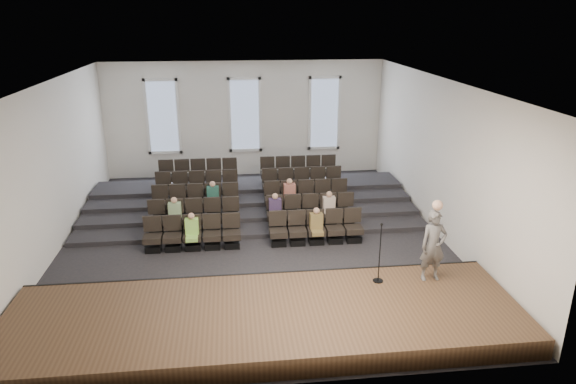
{
  "coord_description": "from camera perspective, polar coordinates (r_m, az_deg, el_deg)",
  "views": [
    {
      "loc": [
        -0.63,
        -15.22,
        6.93
      ],
      "look_at": [
        1.15,
        0.5,
        1.36
      ],
      "focal_mm": 32.0,
      "sensor_mm": 36.0,
      "label": 1
    }
  ],
  "objects": [
    {
      "name": "ground",
      "position": [
        16.73,
        -3.75,
        -5.12
      ],
      "size": [
        14.0,
        14.0,
        0.0
      ],
      "primitive_type": "plane",
      "color": "black",
      "rests_on": "ground"
    },
    {
      "name": "ceiling",
      "position": [
        15.35,
        -4.16,
        12.15
      ],
      "size": [
        12.0,
        14.0,
        0.02
      ],
      "primitive_type": "cube",
      "color": "white",
      "rests_on": "ground"
    },
    {
      "name": "speaker",
      "position": [
        13.34,
        15.84,
        -5.78
      ],
      "size": [
        0.7,
        0.48,
        1.85
      ],
      "primitive_type": "imported",
      "rotation": [
        0.0,
        0.0,
        0.06
      ],
      "color": "#53514F",
      "rests_on": "stage"
    },
    {
      "name": "wall_right",
      "position": [
        17.19,
        16.57,
        3.63
      ],
      "size": [
        0.04,
        14.0,
        5.0
      ],
      "primitive_type": "cube",
      "color": "white",
      "rests_on": "ground"
    },
    {
      "name": "stage_lip",
      "position": [
        13.65,
        -3.05,
        -9.94
      ],
      "size": [
        11.8,
        0.06,
        0.52
      ],
      "primitive_type": "cube",
      "color": "black",
      "rests_on": "ground"
    },
    {
      "name": "seating_rows",
      "position": [
        17.9,
        -4.05,
        -1.1
      ],
      "size": [
        6.8,
        4.7,
        1.67
      ],
      "color": "black",
      "rests_on": "ground"
    },
    {
      "name": "stage",
      "position": [
        12.14,
        -2.51,
        -14.01
      ],
      "size": [
        11.8,
        3.6,
        0.5
      ],
      "primitive_type": "cube",
      "color": "#4B3420",
      "rests_on": "ground"
    },
    {
      "name": "risers",
      "position": [
        19.59,
        -4.24,
        -0.77
      ],
      "size": [
        11.8,
        4.8,
        0.6
      ],
      "color": "black",
      "rests_on": "ground"
    },
    {
      "name": "mic_stand",
      "position": [
        13.13,
        10.08,
        -7.91
      ],
      "size": [
        0.27,
        0.27,
        1.59
      ],
      "color": "black",
      "rests_on": "stage"
    },
    {
      "name": "wall_front",
      "position": [
        9.34,
        -1.86,
        -8.93
      ],
      "size": [
        12.0,
        0.04,
        5.0
      ],
      "primitive_type": "cube",
      "color": "white",
      "rests_on": "ground"
    },
    {
      "name": "audience",
      "position": [
        16.83,
        -3.54,
        -1.9
      ],
      "size": [
        5.45,
        2.64,
        1.1
      ],
      "color": "#96D856",
      "rests_on": "seating_rows"
    },
    {
      "name": "windows",
      "position": [
        22.58,
        -4.81,
        8.52
      ],
      "size": [
        8.44,
        0.1,
        3.24
      ],
      "color": "white",
      "rests_on": "wall_back"
    },
    {
      "name": "wall_back",
      "position": [
        22.69,
        -4.8,
        8.05
      ],
      "size": [
        12.0,
        0.04,
        5.0
      ],
      "primitive_type": "cube",
      "color": "white",
      "rests_on": "ground"
    },
    {
      "name": "wall_left",
      "position": [
        16.74,
        -25.0,
        2.19
      ],
      "size": [
        0.04,
        14.0,
        5.0
      ],
      "primitive_type": "cube",
      "color": "white",
      "rests_on": "ground"
    }
  ]
}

